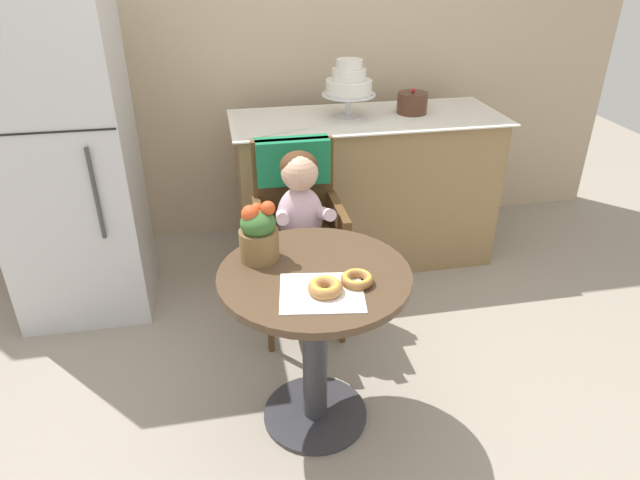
{
  "coord_description": "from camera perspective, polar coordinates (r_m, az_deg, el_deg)",
  "views": [
    {
      "loc": [
        -0.32,
        -1.73,
        1.81
      ],
      "look_at": [
        0.05,
        0.15,
        0.77
      ],
      "focal_mm": 31.53,
      "sensor_mm": 36.0,
      "label": 1
    }
  ],
  "objects": [
    {
      "name": "ground_plane",
      "position": [
        2.52,
        -0.49,
        -17.33
      ],
      "size": [
        8.0,
        8.0,
        0.0
      ],
      "primitive_type": "plane",
      "color": "gray"
    },
    {
      "name": "back_wall",
      "position": [
        3.62,
        -6.36,
        21.1
      ],
      "size": [
        4.8,
        0.1,
        2.7
      ],
      "primitive_type": "cube",
      "color": "#C1AD8E",
      "rests_on": "ground"
    },
    {
      "name": "cafe_table",
      "position": [
        2.19,
        -0.54,
        -8.01
      ],
      "size": [
        0.72,
        0.72,
        0.72
      ],
      "color": "#4C3826",
      "rests_on": "ground"
    },
    {
      "name": "wicker_chair",
      "position": [
        2.76,
        -2.43,
        3.4
      ],
      "size": [
        0.42,
        0.45,
        0.95
      ],
      "rotation": [
        0.0,
        0.0,
        0.06
      ],
      "color": "brown",
      "rests_on": "ground"
    },
    {
      "name": "seated_child",
      "position": [
        2.6,
        -1.91,
        2.72
      ],
      "size": [
        0.27,
        0.32,
        0.73
      ],
      "color": "silver",
      "rests_on": "ground"
    },
    {
      "name": "paper_napkin",
      "position": [
        1.95,
        0.19,
        -5.36
      ],
      "size": [
        0.33,
        0.29,
        0.0
      ],
      "primitive_type": "cube",
      "rotation": [
        0.0,
        0.0,
        -0.15
      ],
      "color": "white",
      "rests_on": "cafe_table"
    },
    {
      "name": "donut_front",
      "position": [
        2.0,
        3.79,
        -3.95
      ],
      "size": [
        0.12,
        0.12,
        0.04
      ],
      "color": "#936033",
      "rests_on": "cafe_table"
    },
    {
      "name": "donut_mid",
      "position": [
        1.94,
        0.53,
        -4.78
      ],
      "size": [
        0.12,
        0.12,
        0.04
      ],
      "color": "#AD7542",
      "rests_on": "cafe_table"
    },
    {
      "name": "flower_vase",
      "position": [
        2.11,
        -6.26,
        0.7
      ],
      "size": [
        0.15,
        0.15,
        0.24
      ],
      "color": "brown",
      "rests_on": "cafe_table"
    },
    {
      "name": "display_counter",
      "position": [
        3.43,
        4.55,
        5.17
      ],
      "size": [
        1.56,
        0.62,
        0.9
      ],
      "color": "#93754C",
      "rests_on": "ground"
    },
    {
      "name": "tiered_cake_stand",
      "position": [
        3.2,
        2.95,
        15.58
      ],
      "size": [
        0.3,
        0.3,
        0.32
      ],
      "color": "silver",
      "rests_on": "display_counter"
    },
    {
      "name": "round_layer_cake",
      "position": [
        3.37,
        9.34,
        13.57
      ],
      "size": [
        0.17,
        0.17,
        0.14
      ],
      "color": "#4C2D1E",
      "rests_on": "display_counter"
    },
    {
      "name": "refrigerator",
      "position": [
        3.07,
        -24.46,
        7.77
      ],
      "size": [
        0.64,
        0.63,
        1.7
      ],
      "color": "silver",
      "rests_on": "ground"
    }
  ]
}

